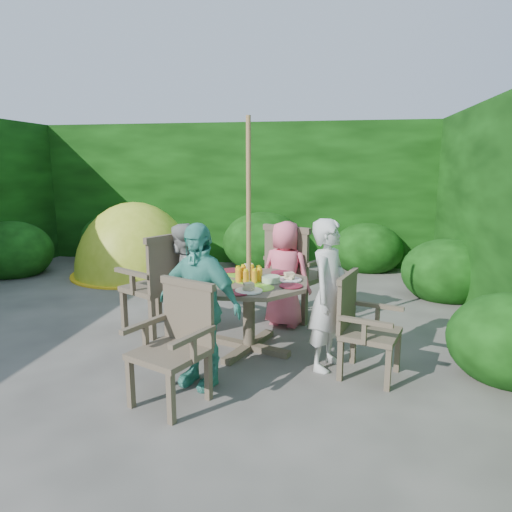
% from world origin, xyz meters
% --- Properties ---
extents(ground, '(60.00, 60.00, 0.00)m').
position_xyz_m(ground, '(0.00, 0.00, 0.00)').
color(ground, '#43413C').
rests_on(ground, ground).
extents(hedge_enclosure, '(9.00, 9.00, 2.50)m').
position_xyz_m(hedge_enclosure, '(0.00, 1.33, 1.25)').
color(hedge_enclosure, black).
rests_on(hedge_enclosure, ground).
extents(patio_table, '(1.51, 1.51, 0.83)m').
position_xyz_m(patio_table, '(1.05, -0.40, 0.58)').
color(patio_table, '#443A2D').
rests_on(patio_table, ground).
extents(parasol_pole, '(0.06, 0.06, 2.20)m').
position_xyz_m(parasol_pole, '(1.05, -0.40, 1.10)').
color(parasol_pole, olive).
rests_on(parasol_pole, ground).
extents(garden_chair_right, '(0.58, 0.62, 0.84)m').
position_xyz_m(garden_chair_right, '(2.09, -0.77, 0.45)').
color(garden_chair_right, '#443A2D').
rests_on(garden_chair_right, ground).
extents(garden_chair_left, '(0.77, 0.80, 1.03)m').
position_xyz_m(garden_chair_left, '(0.01, -0.05, 0.55)').
color(garden_chair_left, '#443A2D').
rests_on(garden_chair_left, ground).
extents(garden_chair_back, '(0.83, 0.80, 1.06)m').
position_xyz_m(garden_chair_back, '(1.39, 0.63, 0.57)').
color(garden_chair_back, '#443A2D').
rests_on(garden_chair_back, ground).
extents(garden_chair_front, '(0.67, 0.63, 0.88)m').
position_xyz_m(garden_chair_front, '(0.69, -1.44, 0.47)').
color(garden_chair_front, '#443A2D').
rests_on(garden_chair_front, ground).
extents(child_right, '(0.47, 0.57, 1.33)m').
position_xyz_m(child_right, '(1.80, -0.67, 0.66)').
color(child_right, silver).
rests_on(child_right, ground).
extents(child_left, '(0.61, 0.69, 1.18)m').
position_xyz_m(child_left, '(0.29, -0.14, 0.59)').
color(child_left, '#979893').
rests_on(child_left, ground).
extents(child_back, '(0.66, 0.53, 1.18)m').
position_xyz_m(child_back, '(1.31, 0.35, 0.59)').
color(child_back, '#F56580').
rests_on(child_back, ground).
extents(child_front, '(0.85, 0.58, 1.33)m').
position_xyz_m(child_front, '(0.78, -1.16, 0.67)').
color(child_front, '#48A997').
rests_on(child_front, ground).
extents(dome_tent, '(2.33, 2.33, 2.37)m').
position_xyz_m(dome_tent, '(-1.38, 2.39, 0.00)').
color(dome_tent, '#ABBE24').
rests_on(dome_tent, ground).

